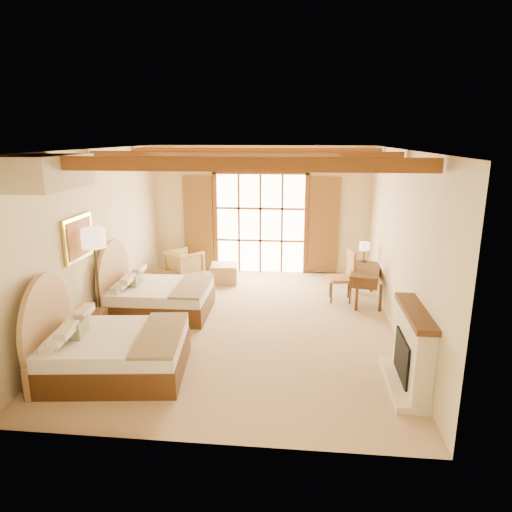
# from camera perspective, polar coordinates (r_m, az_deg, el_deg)

# --- Properties ---
(floor) EXTENTS (7.00, 7.00, 0.00)m
(floor) POSITION_cam_1_polar(r_m,az_deg,el_deg) (8.70, -1.58, -8.39)
(floor) COLOR tan
(floor) RESTS_ON ground
(wall_back) EXTENTS (5.50, 0.00, 5.50)m
(wall_back) POSITION_cam_1_polar(r_m,az_deg,el_deg) (11.62, 0.58, 5.75)
(wall_back) COLOR beige
(wall_back) RESTS_ON ground
(wall_left) EXTENTS (0.00, 7.00, 7.00)m
(wall_left) POSITION_cam_1_polar(r_m,az_deg,el_deg) (8.98, -19.35, 2.23)
(wall_left) COLOR beige
(wall_left) RESTS_ON ground
(wall_right) EXTENTS (0.00, 7.00, 7.00)m
(wall_right) POSITION_cam_1_polar(r_m,az_deg,el_deg) (8.31, 17.50, 1.42)
(wall_right) COLOR beige
(wall_right) RESTS_ON ground
(ceiling) EXTENTS (7.00, 7.00, 0.00)m
(ceiling) POSITION_cam_1_polar(r_m,az_deg,el_deg) (8.00, -1.74, 13.18)
(ceiling) COLOR #B97C3C
(ceiling) RESTS_ON ground
(ceiling_beams) EXTENTS (5.39, 4.60, 0.18)m
(ceiling_beams) POSITION_cam_1_polar(r_m,az_deg,el_deg) (8.01, -1.73, 12.32)
(ceiling_beams) COLOR brown
(ceiling_beams) RESTS_ON ceiling
(french_doors) EXTENTS (3.95, 0.08, 2.60)m
(french_doors) POSITION_cam_1_polar(r_m,az_deg,el_deg) (11.62, 0.55, 4.00)
(french_doors) COLOR white
(french_doors) RESTS_ON ground
(fireplace) EXTENTS (0.46, 1.40, 1.16)m
(fireplace) POSITION_cam_1_polar(r_m,az_deg,el_deg) (6.79, 18.81, -11.47)
(fireplace) COLOR beige
(fireplace) RESTS_ON ground
(painting) EXTENTS (0.06, 0.95, 0.75)m
(painting) POSITION_cam_1_polar(r_m,az_deg,el_deg) (8.27, -21.29, 2.10)
(painting) COLOR gold
(painting) RESTS_ON wall_left
(canopy_valance) EXTENTS (0.70, 1.40, 0.45)m
(canopy_valance) POSITION_cam_1_polar(r_m,az_deg,el_deg) (6.88, -24.64, 9.53)
(canopy_valance) COLOR #F8E5C4
(canopy_valance) RESTS_ON ceiling
(bed_near) EXTENTS (2.20, 1.75, 1.34)m
(bed_near) POSITION_cam_1_polar(r_m,az_deg,el_deg) (7.21, -18.38, -10.79)
(bed_near) COLOR #4E2A12
(bed_near) RESTS_ON floor
(bed_far) EXTENTS (1.97, 1.53, 1.28)m
(bed_far) POSITION_cam_1_polar(r_m,az_deg,el_deg) (9.27, -12.77, -4.72)
(bed_far) COLOR #4E2A12
(bed_far) RESTS_ON floor
(nightstand) EXTENTS (0.45, 0.45, 0.53)m
(nightstand) POSITION_cam_1_polar(r_m,az_deg,el_deg) (8.38, -19.88, -8.30)
(nightstand) COLOR #4E2A12
(nightstand) RESTS_ON floor
(floor_lamp) EXTENTS (0.40, 0.40, 1.90)m
(floor_lamp) POSITION_cam_1_polar(r_m,az_deg,el_deg) (8.32, -19.59, 1.35)
(floor_lamp) COLOR #332A19
(floor_lamp) RESTS_ON floor
(armchair) EXTENTS (1.05, 1.05, 0.69)m
(armchair) POSITION_cam_1_polar(r_m,az_deg,el_deg) (11.48, -8.94, -0.96)
(armchair) COLOR #A5884C
(armchair) RESTS_ON floor
(ottoman) EXTENTS (0.68, 0.68, 0.45)m
(ottoman) POSITION_cam_1_polar(r_m,az_deg,el_deg) (11.00, -3.99, -2.17)
(ottoman) COLOR tan
(ottoman) RESTS_ON floor
(desk) EXTENTS (0.80, 1.39, 0.71)m
(desk) POSITION_cam_1_polar(r_m,az_deg,el_deg) (10.00, 13.45, -3.37)
(desk) COLOR #4E2A12
(desk) RESTS_ON floor
(desk_chair) EXTENTS (0.58, 0.58, 1.11)m
(desk_chair) POSITION_cam_1_polar(r_m,az_deg,el_deg) (9.89, 10.65, -3.61)
(desk_chair) COLOR #A26638
(desk_chair) RESTS_ON floor
(desk_lamp) EXTENTS (0.22, 0.22, 0.44)m
(desk_lamp) POSITION_cam_1_polar(r_m,az_deg,el_deg) (10.37, 13.41, 1.09)
(desk_lamp) COLOR #332A19
(desk_lamp) RESTS_ON desk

